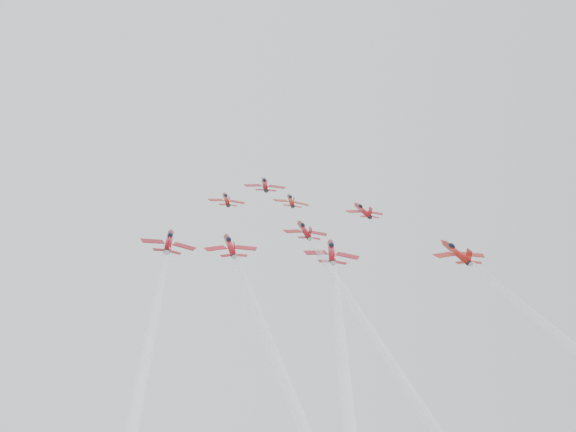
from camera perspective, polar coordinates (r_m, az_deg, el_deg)
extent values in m
cylinder|color=maroon|center=(159.23, -2.08, 2.78)|extent=(1.21, 9.26, 7.94)
cone|color=maroon|center=(165.73, -2.24, 3.35)|extent=(1.21, 2.64, 2.48)
cone|color=black|center=(153.27, -1.91, 2.21)|extent=(1.21, 1.79, 1.77)
ellipsoid|color=black|center=(161.55, -2.12, 3.19)|extent=(1.10, 2.50, 2.31)
cube|color=maroon|center=(158.15, -3.13, 2.74)|extent=(4.47, 2.81, 1.35)
cube|color=maroon|center=(158.68, -0.99, 2.62)|extent=(4.47, 2.81, 1.35)
cube|color=maroon|center=(154.23, -1.91, 2.81)|extent=(0.13, 2.93, 2.96)
cube|color=maroon|center=(154.20, -2.51, 2.35)|extent=(2.15, 1.39, 0.77)
cube|color=maroon|center=(154.48, -1.37, 2.29)|extent=(2.15, 1.39, 0.77)
cylinder|color=#A0150F|center=(143.29, -5.50, 1.44)|extent=(0.97, 7.42, 6.36)
cone|color=#A0150F|center=(148.48, -5.53, 2.00)|extent=(0.97, 2.11, 1.98)
cone|color=black|center=(138.54, -5.47, 0.89)|extent=(0.97, 1.43, 1.42)
ellipsoid|color=black|center=(145.13, -5.50, 1.82)|extent=(0.88, 2.00, 1.85)
cube|color=#A0150F|center=(142.57, -6.45, 1.40)|extent=(3.58, 2.25, 1.08)
cube|color=#A0150F|center=(142.71, -4.54, 1.30)|extent=(3.58, 2.25, 1.08)
cube|color=#A0150F|center=(139.27, -5.45, 1.43)|extent=(0.11, 2.35, 2.37)
cube|color=#A0150F|center=(139.35, -5.99, 1.02)|extent=(1.72, 1.11, 0.62)
cube|color=#A0150F|center=(139.43, -4.97, 0.97)|extent=(1.72, 1.11, 0.62)
cylinder|color=#A41E0F|center=(146.46, 0.25, 1.34)|extent=(0.98, 7.52, 6.45)
cone|color=#A41E0F|center=(151.69, 0.02, 1.89)|extent=(0.98, 2.14, 2.01)
cone|color=black|center=(141.68, 0.47, 0.79)|extent=(0.98, 1.45, 1.44)
ellipsoid|color=black|center=(148.32, 0.18, 1.72)|extent=(0.89, 2.03, 1.87)
cube|color=#A41E0F|center=(145.50, -0.66, 1.30)|extent=(3.63, 2.28, 1.09)
cube|color=#A41E0F|center=(146.13, 1.22, 1.19)|extent=(3.63, 2.28, 1.09)
cube|color=#A41E0F|center=(142.42, 0.46, 1.33)|extent=(0.11, 2.38, 2.40)
cube|color=#A41E0F|center=(142.37, -0.07, 0.92)|extent=(1.74, 1.13, 0.62)
cube|color=#A41E0F|center=(142.71, 0.93, 0.87)|extent=(1.74, 1.13, 0.62)
cylinder|color=#A91018|center=(144.71, 6.70, 0.45)|extent=(1.03, 7.90, 6.78)
cone|color=#A91018|center=(150.08, 6.22, 1.07)|extent=(1.03, 2.25, 2.11)
cone|color=black|center=(139.81, 7.16, -0.16)|extent=(1.03, 1.53, 1.51)
ellipsoid|color=black|center=(146.61, 6.54, 0.87)|extent=(0.94, 2.13, 1.97)
cube|color=#A91018|center=(143.43, 5.78, 0.40)|extent=(3.82, 2.40, 1.15)
cube|color=#A91018|center=(144.66, 7.73, 0.29)|extent=(3.82, 2.40, 1.15)
cube|color=#A91018|center=(140.56, 7.12, 0.41)|extent=(0.11, 2.50, 2.53)
cube|color=#A91018|center=(140.36, 6.56, -0.02)|extent=(1.83, 1.18, 0.66)
cube|color=#A91018|center=(141.01, 7.59, -0.08)|extent=(1.83, 1.18, 0.66)
cylinder|color=maroon|center=(126.00, 1.48, -1.31)|extent=(1.03, 7.91, 6.78)
cone|color=maroon|center=(131.41, 1.15, -0.53)|extent=(1.03, 2.25, 2.11)
cone|color=black|center=(121.06, 1.80, -2.09)|extent=(1.03, 1.53, 1.52)
ellipsoid|color=black|center=(127.90, 1.37, -0.81)|extent=(0.94, 2.13, 1.97)
cube|color=maroon|center=(124.94, 0.37, -1.38)|extent=(3.82, 2.40, 1.15)
cube|color=maroon|center=(125.72, 2.66, -1.50)|extent=(3.82, 2.40, 1.15)
cube|color=maroon|center=(121.77, 1.78, -1.42)|extent=(0.11, 2.50, 2.53)
cube|color=maroon|center=(121.74, 1.13, -1.92)|extent=(1.84, 1.18, 0.66)
cube|color=maroon|center=(122.15, 2.35, -1.98)|extent=(1.84, 1.18, 0.66)
cylinder|color=white|center=(82.50, 5.92, -11.79)|extent=(1.32, 66.11, 54.89)
cylinder|color=maroon|center=(114.77, -10.54, -2.28)|extent=(1.13, 8.65, 7.41)
cone|color=maroon|center=(120.69, -10.34, -1.30)|extent=(1.13, 2.46, 2.31)
cone|color=black|center=(109.37, -10.76, -3.28)|extent=(1.13, 1.67, 1.66)
ellipsoid|color=black|center=(116.83, -10.46, -1.67)|extent=(1.03, 2.33, 2.15)
cube|color=maroon|center=(114.20, -11.96, -2.37)|extent=(4.18, 2.63, 1.26)
cube|color=maroon|center=(113.89, -9.18, -2.52)|extent=(4.18, 2.63, 1.26)
cube|color=maroon|center=(110.10, -10.69, -2.45)|extent=(0.12, 2.74, 2.76)
cube|color=maroon|center=(110.42, -11.46, -3.05)|extent=(2.01, 1.30, 0.72)
cube|color=maroon|center=(110.26, -9.97, -3.13)|extent=(2.01, 1.30, 0.72)
cylinder|color=white|center=(67.74, -13.78, -17.04)|extent=(1.44, 72.26, 60.00)
cylinder|color=#B0101B|center=(114.00, -5.16, -2.70)|extent=(1.09, 8.36, 7.17)
cone|color=#B0101B|center=(119.72, -5.22, -1.72)|extent=(1.09, 2.38, 2.23)
cone|color=black|center=(108.77, -5.10, -3.68)|extent=(1.09, 1.62, 1.60)
ellipsoid|color=black|center=(115.99, -5.17, -2.09)|extent=(0.99, 2.26, 2.08)
cube|color=#B0101B|center=(113.19, -6.51, -2.78)|extent=(4.04, 2.54, 1.22)
cube|color=#B0101B|center=(113.40, -3.80, -2.92)|extent=(4.04, 2.54, 1.22)
cube|color=#B0101B|center=(109.48, -5.08, -2.88)|extent=(0.12, 2.64, 2.67)
cube|color=#B0101B|center=(109.65, -5.84, -3.46)|extent=(1.94, 1.25, 0.69)
cube|color=#B0101B|center=(109.77, -4.39, -3.53)|extent=(1.94, 1.25, 0.69)
cylinder|color=white|center=(68.44, -4.27, -17.11)|extent=(1.39, 69.86, 58.00)
cylinder|color=#A9101C|center=(115.55, 3.89, -3.23)|extent=(1.17, 8.93, 7.66)
cone|color=#A9101C|center=(121.56, 3.37, -2.18)|extent=(1.17, 2.54, 2.39)
cone|color=black|center=(110.09, 4.42, -4.30)|extent=(1.17, 1.73, 1.71)
ellipsoid|color=black|center=(117.64, 3.71, -2.58)|extent=(1.06, 2.41, 2.22)
cube|color=#A9101C|center=(114.25, 2.55, -3.34)|extent=(4.31, 2.71, 1.30)
cube|color=#A9101C|center=(115.39, 5.36, -3.46)|extent=(4.31, 2.71, 1.30)
cube|color=#A9101C|center=(110.82, 4.37, -3.44)|extent=(0.13, 2.83, 2.85)
cube|color=#A9101C|center=(110.77, 3.57, -4.07)|extent=(2.07, 1.34, 0.74)
cube|color=#A9101C|center=(111.37, 5.07, -4.13)|extent=(2.07, 1.34, 0.74)
cylinder|color=#AC1910|center=(125.32, 14.77, -3.19)|extent=(1.18, 9.02, 7.73)
cone|color=#AC1910|center=(131.08, 13.78, -2.22)|extent=(1.18, 2.57, 2.41)
cone|color=black|center=(120.11, 15.76, -4.16)|extent=(1.18, 1.74, 1.73)
ellipsoid|color=black|center=(127.33, 14.42, -2.59)|extent=(1.07, 2.43, 2.25)
cube|color=#AC1910|center=(123.52, 13.66, -3.30)|extent=(4.36, 2.74, 1.31)
cube|color=#AC1910|center=(125.72, 16.12, -3.39)|extent=(4.36, 2.74, 1.31)
cube|color=#AC1910|center=(120.82, 15.64, -3.38)|extent=(0.13, 2.85, 2.88)
cube|color=#AC1910|center=(120.45, 14.92, -3.97)|extent=(2.09, 1.35, 0.75)
cube|color=#AC1910|center=(121.63, 16.23, -4.00)|extent=(2.09, 1.35, 0.75)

